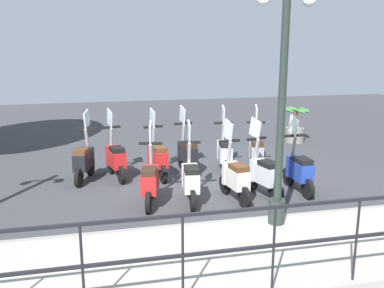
% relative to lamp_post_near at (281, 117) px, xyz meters
% --- Properties ---
extents(ground_plane, '(28.00, 28.00, 0.00)m').
position_rel_lamp_post_near_xyz_m(ground_plane, '(2.40, 0.31, -1.89)').
color(ground_plane, '#38383D').
extents(promenade_walkway, '(2.20, 20.00, 0.15)m').
position_rel_lamp_post_near_xyz_m(promenade_walkway, '(-0.75, 0.31, -1.81)').
color(promenade_walkway, '#A39E93').
rests_on(promenade_walkway, ground_plane).
extents(fence_railing, '(0.04, 16.03, 1.07)m').
position_rel_lamp_post_near_xyz_m(fence_railing, '(-1.80, 0.31, -1.00)').
color(fence_railing, black).
rests_on(fence_railing, promenade_walkway).
extents(lamp_post_near, '(0.26, 0.90, 3.96)m').
position_rel_lamp_post_near_xyz_m(lamp_post_near, '(0.00, 0.00, 0.00)').
color(lamp_post_near, '#232D28').
rests_on(lamp_post_near, promenade_walkway).
extents(potted_palm, '(1.06, 0.66, 1.05)m').
position_rel_lamp_post_near_xyz_m(potted_palm, '(5.85, -3.17, -1.44)').
color(potted_palm, slate).
rests_on(potted_palm, ground_plane).
extents(scooter_near_0, '(1.23, 0.44, 1.54)m').
position_rel_lamp_post_near_xyz_m(scooter_near_0, '(1.65, -1.20, -1.41)').
color(scooter_near_0, black).
rests_on(scooter_near_0, ground_plane).
extents(scooter_near_1, '(1.21, 0.52, 1.54)m').
position_rel_lamp_post_near_xyz_m(scooter_near_1, '(1.56, -0.41, -1.41)').
color(scooter_near_1, black).
rests_on(scooter_near_1, ground_plane).
extents(scooter_near_2, '(1.23, 0.46, 1.54)m').
position_rel_lamp_post_near_xyz_m(scooter_near_2, '(1.48, 0.22, -1.41)').
color(scooter_near_2, black).
rests_on(scooter_near_2, ground_plane).
extents(scooter_near_3, '(1.23, 0.44, 1.54)m').
position_rel_lamp_post_near_xyz_m(scooter_near_3, '(1.53, 1.08, -1.41)').
color(scooter_near_3, black).
rests_on(scooter_near_3, ground_plane).
extents(scooter_near_4, '(1.22, 0.50, 1.54)m').
position_rel_lamp_post_near_xyz_m(scooter_near_4, '(1.61, 1.84, -1.41)').
color(scooter_near_4, black).
rests_on(scooter_near_4, ground_plane).
extents(scooter_far_0, '(1.21, 0.53, 1.54)m').
position_rel_lamp_post_near_xyz_m(scooter_far_0, '(3.23, -0.89, -1.41)').
color(scooter_far_0, black).
rests_on(scooter_far_0, ground_plane).
extents(scooter_far_1, '(1.23, 0.46, 1.54)m').
position_rel_lamp_post_near_xyz_m(scooter_far_1, '(3.32, -0.14, -1.41)').
color(scooter_far_1, black).
rests_on(scooter_far_1, ground_plane).
extents(scooter_far_2, '(1.23, 0.44, 1.54)m').
position_rel_lamp_post_near_xyz_m(scooter_far_2, '(3.46, 0.73, -1.41)').
color(scooter_far_2, black).
rests_on(scooter_far_2, ground_plane).
extents(scooter_far_3, '(1.23, 0.46, 1.54)m').
position_rel_lamp_post_near_xyz_m(scooter_far_3, '(3.22, 1.46, -1.41)').
color(scooter_far_3, black).
rests_on(scooter_far_3, ground_plane).
extents(scooter_far_4, '(1.21, 0.51, 1.54)m').
position_rel_lamp_post_near_xyz_m(scooter_far_4, '(3.38, 2.39, -1.41)').
color(scooter_far_4, black).
rests_on(scooter_far_4, ground_plane).
extents(scooter_far_5, '(1.20, 0.54, 1.54)m').
position_rel_lamp_post_near_xyz_m(scooter_far_5, '(3.36, 3.07, -1.41)').
color(scooter_far_5, black).
rests_on(scooter_far_5, ground_plane).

